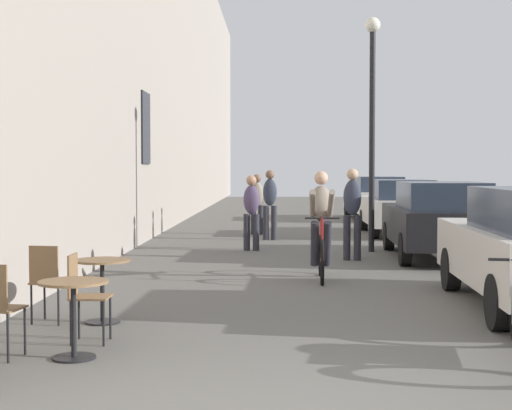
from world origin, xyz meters
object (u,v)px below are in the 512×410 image
Objects in this scene: pedestrian_furthest at (257,201)px; parked_car_second at (438,219)px; cafe_table_mid at (102,277)px; cafe_chair_near_toward_wall at (83,291)px; parked_car_third at (399,206)px; cafe_table_near at (73,302)px; cyclist_on_bicycle at (321,228)px; pedestrian_far at (270,201)px; street_lamp at (372,104)px; parked_car_fourth at (376,197)px; pedestrian_mid at (251,208)px; cafe_chair_mid_toward_street at (48,278)px; pedestrian_near at (352,209)px.

pedestrian_furthest is 0.38× the size of parked_car_second.
cafe_table_mid is at bearing -96.85° from pedestrian_furthest.
parked_car_third is at bearing 68.46° from cafe_chair_near_toward_wall.
parked_car_third is (5.10, 13.78, 0.24)m from cafe_table_near.
cafe_chair_near_toward_wall is 5.39m from cyclist_on_bicycle.
cafe_table_mid is 0.41× the size of cyclist_on_bicycle.
pedestrian_far is at bearing -77.37° from pedestrian_furthest.
pedestrian_furthest is at bearing 120.39° from street_lamp.
cafe_table_mid is 10.66m from pedestrian_far.
pedestrian_far is 8.69m from parked_car_fourth.
pedestrian_mid is at bearing 82.18° from cafe_table_near.
pedestrian_furthest is 3.76m from parked_car_third.
cafe_table_mid is 13.17m from parked_car_third.
parked_car_second reaches higher than parked_car_fourth.
pedestrian_far is at bearing -154.85° from parked_car_third.
street_lamp reaches higher than cafe_table_near.
parked_car_third reaches higher than cafe_chair_mid_toward_street.
pedestrian_furthest is (-1.23, 8.42, 0.09)m from cyclist_on_bicycle.
cafe_chair_near_toward_wall reaches higher than cafe_table_near.
parked_car_third is (1.80, 5.88, -0.23)m from pedestrian_near.
parked_car_second is at bearing -91.30° from parked_car_fourth.
parked_car_third is (5.81, 12.17, 0.24)m from cafe_chair_mid_toward_street.
cyclist_on_bicycle reaches higher than cafe_table_mid.
parked_car_second is at bearing -20.51° from pedestrian_mid.
pedestrian_near is at bearing -71.53° from pedestrian_furthest.
street_lamp reaches higher than cafe_chair_near_toward_wall.
pedestrian_mid is (-1.24, 4.28, 0.09)m from cyclist_on_bicycle.
cafe_table_mid is 19.19m from parked_car_fourth.
pedestrian_far is 1.07× the size of pedestrian_furthest.
cafe_chair_near_toward_wall is at bearing -88.03° from cafe_table_mid.
street_lamp is at bearing 59.87° from cafe_chair_mid_toward_street.
parked_car_second is 1.03× the size of parked_car_third.
pedestrian_near reaches higher than pedestrian_far.
parked_car_third is (5.21, 12.09, 0.24)m from cafe_table_mid.
parked_car_fourth is (3.95, 10.47, -0.13)m from pedestrian_mid.
pedestrian_mid is at bearing 79.77° from cafe_table_mid.
cafe_table_near is 0.42× the size of pedestrian_far.
parked_car_fourth is (5.28, 20.10, 0.25)m from cafe_table_near.
parked_car_fourth is at bearing 69.31° from pedestrian_mid.
parked_car_fourth reaches higher than cafe_table_mid.
parked_car_fourth reaches higher than cafe_chair_near_toward_wall.
street_lamp is (2.54, -0.15, 2.20)m from pedestrian_mid.
parked_car_third reaches higher than cafe_table_mid.
cafe_chair_near_toward_wall is 0.51× the size of cyclist_on_bicycle.
pedestrian_near is (4.01, 6.28, 0.47)m from cafe_chair_mid_toward_street.
cafe_table_mid is 0.17× the size of parked_car_second.
cafe_table_mid is 0.41× the size of pedestrian_near.
pedestrian_furthest reaches higher than cafe_table_mid.
cafe_table_near is at bearing -121.23° from parked_car_second.
pedestrian_near is 1.09× the size of pedestrian_furthest.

